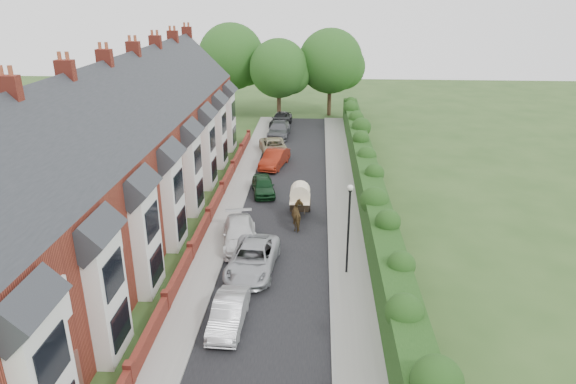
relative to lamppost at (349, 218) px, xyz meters
name	(u,v)px	position (x,y,z in m)	size (l,w,h in m)	color
ground	(278,315)	(-3.40, -4.00, -3.30)	(140.00, 140.00, 0.00)	#2D4C1E
road	(283,218)	(-3.90, 7.00, -3.29)	(6.00, 58.00, 0.02)	black
pavement_hedge_side	(344,219)	(0.20, 7.00, -3.24)	(2.20, 58.00, 0.12)	gray
pavement_house_side	(227,216)	(-7.75, 7.00, -3.24)	(1.70, 58.00, 0.12)	gray
kerb_hedge_side	(329,219)	(-0.85, 7.00, -3.23)	(0.18, 58.00, 0.13)	#969590
kerb_house_side	(238,217)	(-6.95, 7.00, -3.23)	(0.18, 58.00, 0.13)	#969590
hedge	(373,198)	(2.00, 7.00, -1.70)	(2.10, 58.00, 2.85)	#143410
terrace_row	(119,157)	(-14.27, 5.98, 1.18)	(9.05, 40.50, 11.50)	maroon
garden_wall_row	(209,217)	(-8.75, 6.00, -2.84)	(0.35, 40.35, 1.10)	maroon
lamppost	(349,218)	(0.00, 0.00, 0.00)	(0.32, 0.32, 5.16)	black
tree_far_left	(282,70)	(-6.05, 36.08, 2.41)	(7.14, 6.80, 9.29)	#332316
tree_far_right	(334,63)	(-0.01, 38.08, 3.02)	(7.98, 7.60, 10.31)	#332316
tree_far_back	(235,58)	(-11.99, 39.08, 3.32)	(8.40, 8.00, 10.82)	#332316
car_silver_a	(229,313)	(-5.58, -4.94, -2.64)	(1.38, 3.96, 1.31)	#B7B7BC
car_silver_b	(253,259)	(-5.09, 0.03, -2.56)	(2.43, 5.28, 1.47)	#ACAFB4
car_white	(240,234)	(-6.26, 3.00, -2.59)	(1.99, 4.88, 1.42)	silver
car_green	(263,185)	(-5.72, 11.42, -2.63)	(1.57, 3.91, 1.33)	black
car_red	(275,159)	(-5.40, 17.80, -2.54)	(1.60, 4.60, 1.51)	maroon
car_beige	(274,147)	(-5.76, 21.49, -2.60)	(2.33, 5.05, 1.40)	tan
car_grey	(279,129)	(-5.77, 27.73, -2.54)	(2.12, 5.22, 1.52)	#4F5156
car_black	(281,119)	(-5.90, 32.34, -2.52)	(1.85, 4.59, 1.56)	black
horse	(299,216)	(-2.82, 5.65, -2.46)	(0.90, 1.98, 1.68)	#4D381C
horse_cart	(300,197)	(-2.82, 7.79, -2.00)	(1.42, 3.13, 2.26)	black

